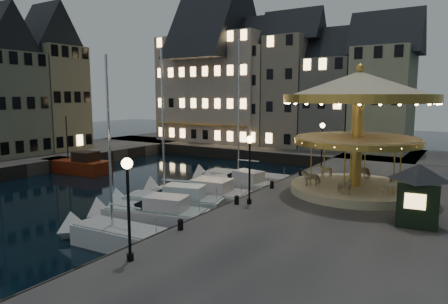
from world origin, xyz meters
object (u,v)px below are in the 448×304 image
Objects in this scene: motorboat_c at (168,202)px; carousel at (359,109)px; bollard_b at (237,199)px; motorboat_e at (238,185)px; motorboat_f at (240,180)px; streetlamp_c at (322,139)px; motorboat_d at (197,195)px; bollard_a at (180,224)px; red_fishing_boat at (77,166)px; bollard_d at (300,172)px; motorboat_a at (112,236)px; motorboat_b at (150,216)px; bollard_c at (272,184)px; streetlamp_b at (250,160)px; streetlamp_a at (128,194)px; ticket_kiosk at (418,184)px.

carousel is (10.67, 6.85, 6.30)m from motorboat_c.
motorboat_e is (-4.09, 7.22, -0.96)m from bollard_b.
motorboat_f is (-1.10, 2.35, -0.11)m from motorboat_e.
motorboat_e is at bearing 176.96° from carousel.
motorboat_f reaches higher than streetlamp_c.
streetlamp_c is at bearing 64.37° from motorboat_d.
bollard_a is 25.22m from red_fishing_boat.
motorboat_a is (-3.83, -16.94, -1.07)m from bollard_d.
motorboat_b is at bearing -146.02° from bollard_b.
motorboat_c is at bearing -98.86° from motorboat_d.
bollard_b is 1.00× the size of bollard_c.
motorboat_a reaches higher than bollard_d.
motorboat_e is at bearing 88.31° from motorboat_b.
motorboat_b is at bearing -145.27° from streetlamp_b.
carousel reaches higher than bollard_b.
motorboat_b is 2.96m from motorboat_c.
streetlamp_c is 0.56× the size of motorboat_b.
streetlamp_a reaches higher than bollard_a.
bollard_b is 10.50m from bollard_d.
motorboat_e is (-0.26, 13.66, 0.10)m from motorboat_a.
streetlamp_b is 8.37m from carousel.
motorboat_a is at bearing -76.84° from motorboat_c.
streetlamp_c is at bearing 90.00° from streetlamp_a.
streetlamp_a is 7.32× the size of bollard_d.
motorboat_f is at bearing 118.49° from bollard_b.
streetlamp_b is (0.00, 10.00, 0.00)m from streetlamp_a.
motorboat_e is at bearing 151.55° from bollard_c.
motorboat_b is (-4.39, -7.96, -0.96)m from bollard_c.
streetlamp_b is at bearing -82.41° from bollard_c.
bollard_b is at bearing 59.29° from motorboat_a.
motorboat_f is 17.19m from ticket_kiosk.
ticket_kiosk is at bearing 17.76° from motorboat_b.
bollard_d is 14.19m from motorboat_b.
ticket_kiosk is (9.13, 1.07, -0.58)m from streetlamp_b.
motorboat_e is at bearing -141.25° from bollard_d.
ticket_kiosk is at bearing 35.97° from bollard_a.
carousel is (4.77, 6.21, 2.96)m from streetlamp_b.
motorboat_f is at bearing 93.67° from motorboat_b.
motorboat_a reaches higher than bollard_a.
carousel is (4.77, 16.21, 2.96)m from streetlamp_a.
motorboat_a reaches higher than ticket_kiosk.
streetlamp_a is at bearing -34.64° from motorboat_a.
bollard_b is at bearing -128.66° from carousel.
bollard_d is (0.00, 16.00, 0.00)m from bollard_a.
streetlamp_b is at bearing 6.20° from motorboat_c.
bollard_d is 8.49m from carousel.
bollard_a is 0.08× the size of motorboat_b.
ticket_kiosk is (9.73, 7.07, 1.83)m from bollard_a.
carousel is at bearing -56.79° from streetlamp_c.
red_fishing_boat is at bearing 153.21° from bollard_a.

